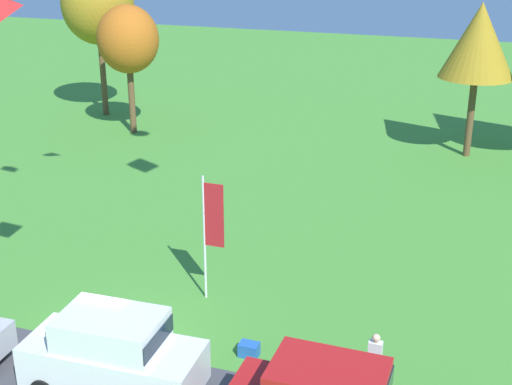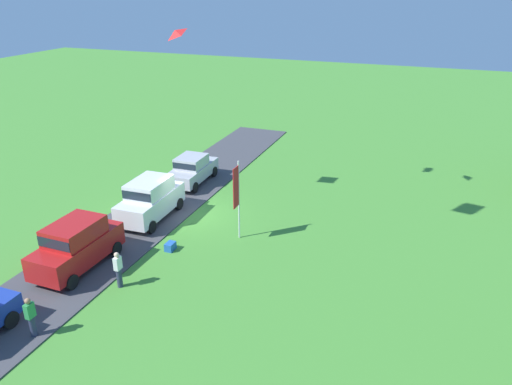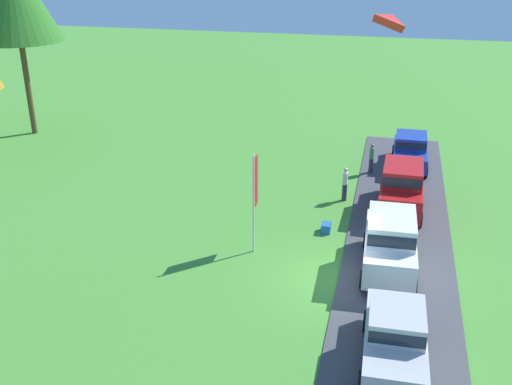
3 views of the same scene
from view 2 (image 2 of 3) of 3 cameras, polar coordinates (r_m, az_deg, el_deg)
ground_plane at (r=28.84m, az=-7.36°, el=-2.52°), size 120.00×120.00×0.00m
pavement_strip at (r=29.86m, az=-11.14°, el=-1.79°), size 36.00×4.40×0.06m
car_sedan_by_flagpole at (r=32.86m, az=-7.32°, el=2.73°), size 4.44×2.03×1.84m
car_suv_far_end at (r=28.18m, az=-12.00°, el=-0.59°), size 4.65×2.14×2.28m
car_suv_mid_row at (r=24.33m, az=-19.86°, el=-5.49°), size 4.63×2.11×2.28m
person_beside_suv at (r=22.57m, az=-15.46°, el=-8.46°), size 0.36×0.24×1.71m
person_on_lawn at (r=20.78m, az=-24.33°, el=-12.87°), size 0.36×0.24×1.71m
flag_banner at (r=24.80m, az=-2.20°, el=0.07°), size 0.71×0.08×4.23m
cooler_box at (r=25.25m, az=-9.77°, el=-6.10°), size 0.56×0.40×0.40m
kite_diamond_mid_center at (r=28.05m, az=-9.26°, el=17.57°), size 1.35×1.35×0.69m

